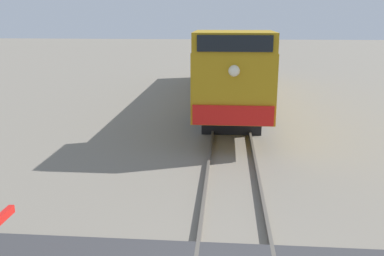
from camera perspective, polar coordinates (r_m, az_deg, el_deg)
locomotive at (r=22.13m, az=5.36°, el=8.74°), size 2.70×18.88×3.95m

